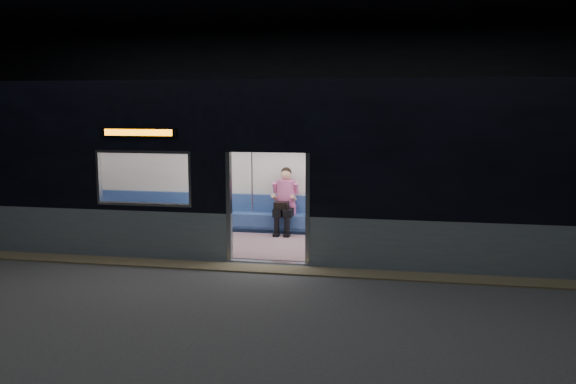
% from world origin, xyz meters
% --- Properties ---
extents(station_floor, '(24.00, 14.00, 0.01)m').
position_xyz_m(station_floor, '(0.00, 0.00, -0.01)').
color(station_floor, '#47494C').
rests_on(station_floor, ground).
extents(station_envelope, '(24.00, 14.00, 5.00)m').
position_xyz_m(station_envelope, '(0.00, 0.00, 3.66)').
color(station_envelope, black).
rests_on(station_envelope, station_floor).
extents(tactile_strip, '(22.80, 0.50, 0.03)m').
position_xyz_m(tactile_strip, '(0.00, 0.55, 0.01)').
color(tactile_strip, '#8C7F59').
rests_on(tactile_strip, station_floor).
extents(metro_car, '(18.00, 3.04, 3.35)m').
position_xyz_m(metro_car, '(-0.00, 2.54, 1.85)').
color(metro_car, '#8BA0A6').
rests_on(metro_car, station_floor).
extents(passenger, '(0.46, 0.77, 1.47)m').
position_xyz_m(passenger, '(-0.17, 3.55, 0.84)').
color(passenger, black).
rests_on(passenger, metro_car).
extents(handbag, '(0.36, 0.33, 0.15)m').
position_xyz_m(handbag, '(-0.20, 3.30, 0.70)').
color(handbag, black).
rests_on(handbag, passenger).
extents(transit_map, '(0.97, 0.03, 0.63)m').
position_xyz_m(transit_map, '(3.76, 3.85, 1.47)').
color(transit_map, white).
rests_on(transit_map, metro_car).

